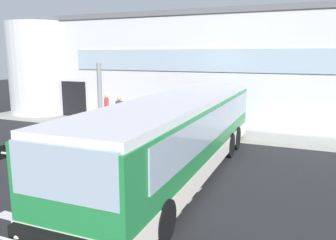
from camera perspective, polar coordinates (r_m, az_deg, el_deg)
The scene contains 9 objects.
ground_plane at distance 14.54m, azimuth -7.63°, elevation -5.71°, with size 80.00×90.00×0.02m, color #232326.
bay_paint_stripes at distance 10.19m, azimuth -10.01°, elevation -13.12°, with size 4.40×3.96×0.01m.
terminal_building at distance 24.86m, azimuth 4.67°, elevation 8.87°, with size 22.98×13.80×6.52m.
boarding_curb at distance 18.67m, azimuth -0.13°, elevation -1.61°, with size 25.18×2.00×0.15m, color #9E9B93.
entry_support_column at distance 21.15m, azimuth -11.33°, elevation 4.64°, with size 0.28×0.28×3.48m, color slate.
bus_main_foreground at distance 11.61m, azimuth 1.68°, elevation -2.98°, with size 3.02×12.48×2.70m.
passenger_near_column at distance 20.39m, azimuth -10.19°, elevation 2.16°, with size 0.42×0.47×1.68m.
passenger_by_doorway at distance 19.21m, azimuth -8.11°, elevation 1.69°, with size 0.57×0.32×1.68m.
passenger_at_curb_edge at distance 18.74m, azimuth -4.59°, elevation 1.53°, with size 0.55×0.36×1.68m.
Camera 1 is at (7.17, -11.95, 4.13)m, focal length 36.52 mm.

